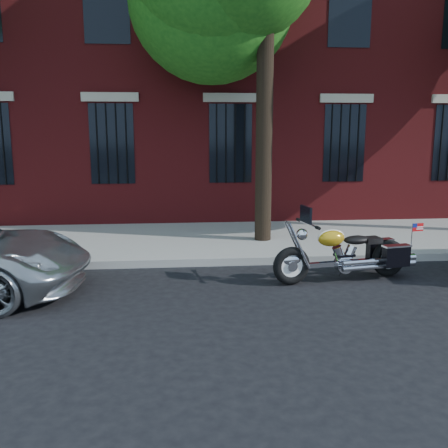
{
  "coord_description": "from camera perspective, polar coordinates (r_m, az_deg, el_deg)",
  "views": [
    {
      "loc": [
        -1.34,
        -7.84,
        2.57
      ],
      "look_at": [
        -0.56,
        0.8,
        0.91
      ],
      "focal_mm": 40.0,
      "sensor_mm": 36.0,
      "label": 1
    }
  ],
  "objects": [
    {
      "name": "building",
      "position": [
        18.27,
        -0.96,
        21.62
      ],
      "size": [
        26.0,
        10.08,
        12.0
      ],
      "color": "maroon",
      "rests_on": "ground"
    },
    {
      "name": "curb",
      "position": [
        9.64,
        2.99,
        -4.21
      ],
      "size": [
        40.0,
        0.16,
        0.15
      ],
      "primitive_type": "cube",
      "color": "gray",
      "rests_on": "ground"
    },
    {
      "name": "ground",
      "position": [
        8.35,
        4.33,
        -7.14
      ],
      "size": [
        120.0,
        120.0,
        0.0
      ],
      "primitive_type": "plane",
      "color": "black",
      "rests_on": "ground"
    },
    {
      "name": "sidewalk",
      "position": [
        11.45,
        1.66,
        -1.79
      ],
      "size": [
        40.0,
        3.6,
        0.15
      ],
      "primitive_type": "cube",
      "color": "gray",
      "rests_on": "ground"
    },
    {
      "name": "motorcycle",
      "position": [
        8.83,
        14.08,
        -3.44
      ],
      "size": [
        2.64,
        1.02,
        1.32
      ],
      "rotation": [
        0.0,
        0.0,
        0.18
      ],
      "color": "black",
      "rests_on": "ground"
    }
  ]
}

